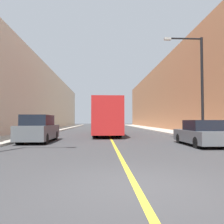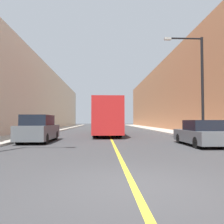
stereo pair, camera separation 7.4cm
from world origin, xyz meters
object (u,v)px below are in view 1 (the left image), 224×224
parked_suv_left (38,129)px  street_lamp_right (199,80)px  car_right_near (201,134)px  bus (106,117)px

parked_suv_left → street_lamp_right: street_lamp_right is taller
parked_suv_left → car_right_near: parked_suv_left is taller
parked_suv_left → street_lamp_right: size_ratio=0.62×
bus → street_lamp_right: 10.41m
car_right_near → bus: bearing=116.8°
car_right_near → street_lamp_right: (1.32, 3.07, 3.80)m
car_right_near → parked_suv_left: bearing=165.4°
bus → car_right_near: 11.95m
bus → street_lamp_right: (6.68, -7.54, 2.63)m
parked_suv_left → bus: bearing=58.8°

